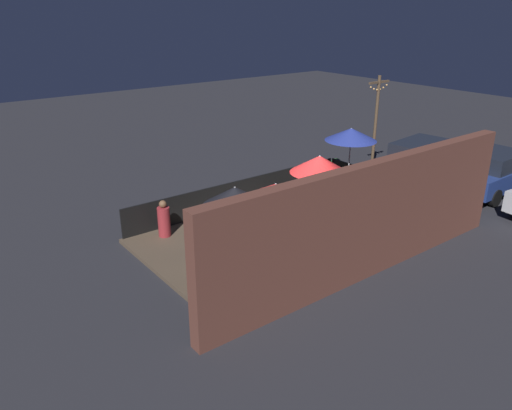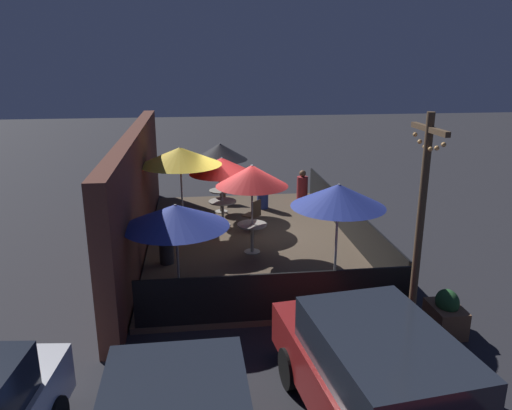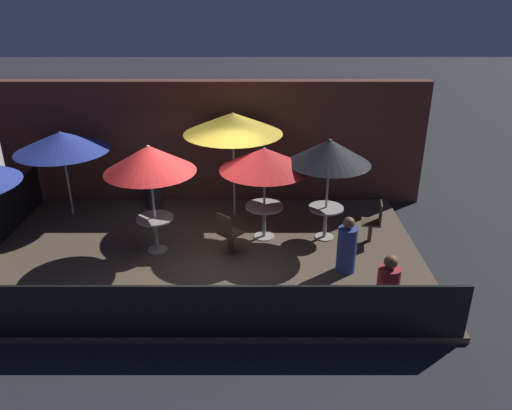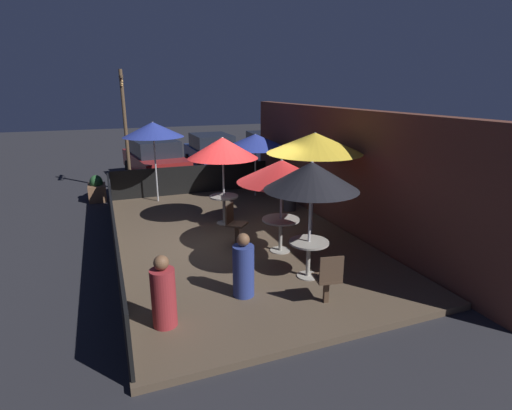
# 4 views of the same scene
# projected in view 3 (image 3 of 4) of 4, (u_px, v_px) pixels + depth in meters

# --- Properties ---
(ground_plane) EXTENTS (60.00, 60.00, 0.00)m
(ground_plane) POSITION_uv_depth(u_px,v_px,m) (206.00, 257.00, 10.43)
(ground_plane) COLOR #26262B
(patio_deck) EXTENTS (8.92, 5.51, 0.12)m
(patio_deck) POSITION_uv_depth(u_px,v_px,m) (206.00, 254.00, 10.40)
(patio_deck) COLOR brown
(patio_deck) RESTS_ON ground_plane
(building_wall) EXTENTS (10.52, 0.36, 3.11)m
(building_wall) POSITION_uv_depth(u_px,v_px,m) (214.00, 143.00, 12.51)
(building_wall) COLOR brown
(building_wall) RESTS_ON ground_plane
(fence_front) EXTENTS (8.72, 0.05, 0.95)m
(fence_front) POSITION_uv_depth(u_px,v_px,m) (188.00, 312.00, 7.71)
(fence_front) COLOR black
(fence_front) RESTS_ON patio_deck
(patio_umbrella_0) EXTENTS (1.80, 1.80, 2.28)m
(patio_umbrella_0) POSITION_uv_depth(u_px,v_px,m) (150.00, 159.00, 9.61)
(patio_umbrella_0) COLOR #B2B2B7
(patio_umbrella_0) RESTS_ON patio_deck
(patio_umbrella_1) EXTENTS (1.90, 1.90, 2.04)m
(patio_umbrella_1) POSITION_uv_depth(u_px,v_px,m) (266.00, 159.00, 10.26)
(patio_umbrella_1) COLOR #B2B2B7
(patio_umbrella_1) RESTS_ON patio_deck
(patio_umbrella_2) EXTENTS (1.72, 1.72, 2.23)m
(patio_umbrella_2) POSITION_uv_depth(u_px,v_px,m) (331.00, 152.00, 10.16)
(patio_umbrella_2) COLOR #B2B2B7
(patio_umbrella_2) RESTS_ON patio_deck
(patio_umbrella_3) EXTENTS (2.13, 2.13, 2.04)m
(patio_umbrella_3) POSITION_uv_depth(u_px,v_px,m) (63.00, 141.00, 11.33)
(patio_umbrella_3) COLOR #B2B2B7
(patio_umbrella_3) RESTS_ON patio_deck
(patio_umbrella_5) EXTENTS (2.25, 2.25, 2.49)m
(patio_umbrella_5) POSITION_uv_depth(u_px,v_px,m) (234.00, 123.00, 11.13)
(patio_umbrella_5) COLOR #B2B2B7
(patio_umbrella_5) RESTS_ON patio_deck
(dining_table_0) EXTENTS (0.75, 0.75, 0.76)m
(dining_table_0) POSITION_uv_depth(u_px,v_px,m) (157.00, 225.00, 10.20)
(dining_table_0) COLOR #9E998E
(dining_table_0) RESTS_ON patio_deck
(dining_table_1) EXTENTS (0.82, 0.82, 0.75)m
(dining_table_1) POSITION_uv_depth(u_px,v_px,m) (265.00, 212.00, 10.76)
(dining_table_1) COLOR #9E998E
(dining_table_1) RESTS_ON patio_deck
(dining_table_2) EXTENTS (0.75, 0.75, 0.72)m
(dining_table_2) POSITION_uv_depth(u_px,v_px,m) (327.00, 214.00, 10.74)
(dining_table_2) COLOR #9E998E
(dining_table_2) RESTS_ON patio_deck
(patio_chair_0) EXTENTS (0.46, 0.46, 0.90)m
(patio_chair_0) POSITION_uv_depth(u_px,v_px,m) (375.00, 221.00, 10.61)
(patio_chair_0) COLOR #4C3828
(patio_chair_0) RESTS_ON patio_deck
(patio_chair_1) EXTENTS (0.56, 0.56, 0.95)m
(patio_chair_1) POSITION_uv_depth(u_px,v_px,m) (229.00, 232.00, 10.03)
(patio_chair_1) COLOR #4C3828
(patio_chair_1) RESTS_ON patio_deck
(patron_0) EXTENTS (0.52, 0.52, 1.15)m
(patron_0) POSITION_uv_depth(u_px,v_px,m) (389.00, 290.00, 8.21)
(patron_0) COLOR maroon
(patron_0) RESTS_ON patio_deck
(patron_1) EXTENTS (0.49, 0.49, 1.14)m
(patron_1) POSITION_uv_depth(u_px,v_px,m) (348.00, 248.00, 9.50)
(patron_1) COLOR navy
(patron_1) RESTS_ON patio_deck
(patron_2) EXTENTS (0.36, 0.36, 1.31)m
(patron_2) POSITION_uv_depth(u_px,v_px,m) (154.00, 186.00, 12.15)
(patron_2) COLOR #333338
(patron_2) RESTS_ON patio_deck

